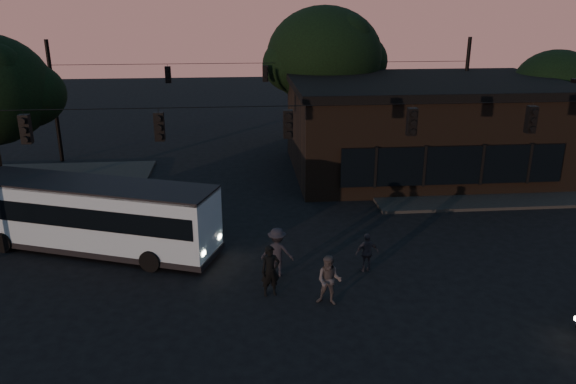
{
  "coord_description": "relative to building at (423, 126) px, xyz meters",
  "views": [
    {
      "loc": [
        -1.74,
        -15.52,
        9.74
      ],
      "look_at": [
        0.0,
        4.0,
        3.0
      ],
      "focal_mm": 35.0,
      "sensor_mm": 36.0,
      "label": 1
    }
  ],
  "objects": [
    {
      "name": "ground",
      "position": [
        -9.0,
        -15.97,
        -2.71
      ],
      "size": [
        120.0,
        120.0,
        0.0
      ],
      "primitive_type": "plane",
      "color": "black",
      "rests_on": "ground"
    },
    {
      "name": "sidewalk_far_right",
      "position": [
        3.0,
        -1.97,
        -2.63
      ],
      "size": [
        14.0,
        10.0,
        0.15
      ],
      "primitive_type": "cube",
      "color": "black",
      "rests_on": "ground"
    },
    {
      "name": "sidewalk_far_left",
      "position": [
        -23.0,
        -1.97,
        -2.63
      ],
      "size": [
        14.0,
        10.0,
        0.15
      ],
      "primitive_type": "cube",
      "color": "black",
      "rests_on": "ground"
    },
    {
      "name": "building",
      "position": [
        0.0,
        0.0,
        0.0
      ],
      "size": [
        15.4,
        10.41,
        5.4
      ],
      "color": "black",
      "rests_on": "ground"
    },
    {
      "name": "tree_behind",
      "position": [
        -5.0,
        6.03,
        3.48
      ],
      "size": [
        7.6,
        7.6,
        9.43
      ],
      "color": "black",
      "rests_on": "ground"
    },
    {
      "name": "tree_right",
      "position": [
        9.0,
        2.03,
        1.93
      ],
      "size": [
        5.2,
        5.2,
        6.86
      ],
      "color": "black",
      "rests_on": "ground"
    },
    {
      "name": "signal_rig_near",
      "position": [
        -9.0,
        -11.97,
        1.74
      ],
      "size": [
        26.24,
        0.3,
        7.5
      ],
      "color": "black",
      "rests_on": "ground"
    },
    {
      "name": "signal_rig_far",
      "position": [
        -9.0,
        4.03,
        1.5
      ],
      "size": [
        26.24,
        0.3,
        7.5
      ],
      "color": "black",
      "rests_on": "ground"
    },
    {
      "name": "bus",
      "position": [
        -16.68,
        -9.87,
        -1.09
      ],
      "size": [
        10.44,
        5.77,
        2.88
      ],
      "rotation": [
        0.0,
        0.0,
        -0.35
      ],
      "color": "#90A9B7",
      "rests_on": "ground"
    },
    {
      "name": "pedestrian_a",
      "position": [
        -9.8,
        -14.19,
        -1.79
      ],
      "size": [
        0.75,
        0.59,
        1.83
      ],
      "primitive_type": "imported",
      "rotation": [
        0.0,
        0.0,
        0.24
      ],
      "color": "black",
      "rests_on": "ground"
    },
    {
      "name": "pedestrian_b",
      "position": [
        -7.89,
        -14.97,
        -1.83
      ],
      "size": [
        1.02,
        0.9,
        1.75
      ],
      "primitive_type": "imported",
      "rotation": [
        0.0,
        0.0,
        -0.32
      ],
      "color": "#3A3535",
      "rests_on": "ground"
    },
    {
      "name": "pedestrian_c",
      "position": [
        -6.09,
        -12.71,
        -1.94
      ],
      "size": [
        0.94,
        0.49,
        1.53
      ],
      "primitive_type": "imported",
      "rotation": [
        0.0,
        0.0,
        3.28
      ],
      "color": "black",
      "rests_on": "ground"
    },
    {
      "name": "pedestrian_d",
      "position": [
        -9.47,
        -12.73,
        -1.77
      ],
      "size": [
        1.32,
        0.9,
        1.88
      ],
      "primitive_type": "imported",
      "rotation": [
        0.0,
        0.0,
        2.96
      ],
      "color": "black",
      "rests_on": "ground"
    }
  ]
}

